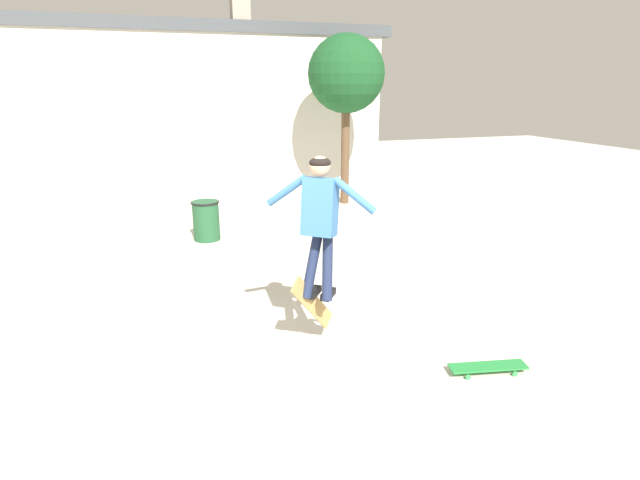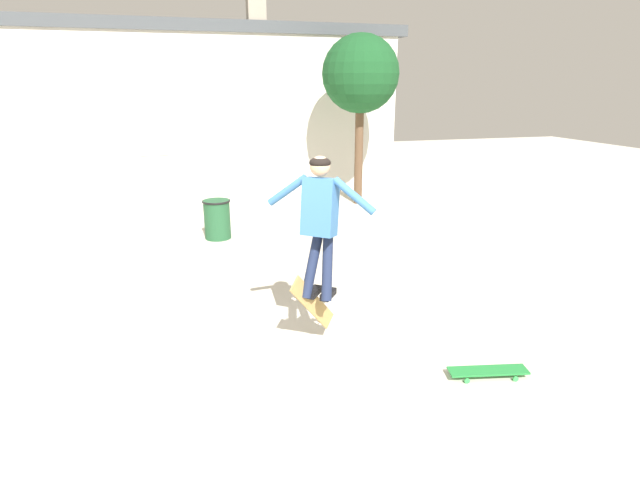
{
  "view_description": "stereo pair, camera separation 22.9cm",
  "coord_description": "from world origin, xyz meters",
  "px_view_note": "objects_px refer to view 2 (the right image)",
  "views": [
    {
      "loc": [
        -1.01,
        -4.38,
        2.86
      ],
      "look_at": [
        0.57,
        0.39,
        1.29
      ],
      "focal_mm": 28.0,
      "sensor_mm": 36.0,
      "label": 1
    },
    {
      "loc": [
        -0.79,
        -4.45,
        2.86
      ],
      "look_at": [
        0.57,
        0.39,
        1.29
      ],
      "focal_mm": 28.0,
      "sensor_mm": 36.0,
      "label": 2
    }
  ],
  "objects_px": {
    "tree_right": "(361,75)",
    "trash_bin": "(217,218)",
    "skater": "(320,215)",
    "skateboard_flipping": "(313,303)",
    "skateboard_resting": "(488,371)"
  },
  "relations": [
    {
      "from": "trash_bin",
      "to": "skater",
      "type": "bearing_deg",
      "value": -80.78
    },
    {
      "from": "trash_bin",
      "to": "skateboard_flipping",
      "type": "distance_m",
      "value": 4.62
    },
    {
      "from": "tree_right",
      "to": "trash_bin",
      "type": "distance_m",
      "value": 4.97
    },
    {
      "from": "skateboard_resting",
      "to": "skater",
      "type": "bearing_deg",
      "value": -22.6
    },
    {
      "from": "trash_bin",
      "to": "skater",
      "type": "xyz_separation_m",
      "value": [
        0.75,
        -4.63,
        1.16
      ]
    },
    {
      "from": "tree_right",
      "to": "skateboard_resting",
      "type": "xyz_separation_m",
      "value": [
        -1.39,
        -7.74,
        -3.0
      ]
    },
    {
      "from": "tree_right",
      "to": "skater",
      "type": "distance_m",
      "value": 7.47
    },
    {
      "from": "tree_right",
      "to": "skateboard_flipping",
      "type": "height_order",
      "value": "tree_right"
    },
    {
      "from": "skater",
      "to": "skateboard_flipping",
      "type": "height_order",
      "value": "skater"
    },
    {
      "from": "skater",
      "to": "skateboard_resting",
      "type": "bearing_deg",
      "value": -86.32
    },
    {
      "from": "skateboard_flipping",
      "to": "skateboard_resting",
      "type": "xyz_separation_m",
      "value": [
        1.56,
        -1.08,
        -0.47
      ]
    },
    {
      "from": "skater",
      "to": "tree_right",
      "type": "bearing_deg",
      "value": 14.76
    },
    {
      "from": "skater",
      "to": "skateboard_flipping",
      "type": "distance_m",
      "value": 1.02
    },
    {
      "from": "tree_right",
      "to": "trash_bin",
      "type": "xyz_separation_m",
      "value": [
        -3.63,
        -2.09,
        -2.67
      ]
    },
    {
      "from": "skateboard_flipping",
      "to": "skateboard_resting",
      "type": "height_order",
      "value": "skateboard_flipping"
    }
  ]
}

